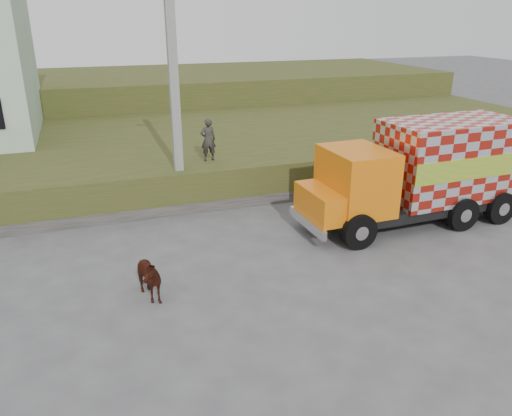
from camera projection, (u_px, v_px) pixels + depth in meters
name	position (u px, v px, depth m)	size (l,w,h in m)	color
ground	(246.00, 259.00, 14.52)	(120.00, 120.00, 0.00)	#474749
embankment	(179.00, 151.00, 23.05)	(40.00, 12.00, 1.50)	#304316
embankment_far	(144.00, 97.00, 33.34)	(40.00, 12.00, 3.00)	#304316
retaining_strip	(155.00, 211.00, 17.53)	(16.00, 0.50, 0.40)	#595651
utility_pole	(175.00, 96.00, 16.78)	(1.20, 0.30, 8.00)	gray
cargo_truck	(423.00, 172.00, 16.63)	(7.73, 2.87, 3.41)	black
cow	(145.00, 277.00, 12.34)	(0.63, 1.39, 1.18)	#361C0D
pedestrian	(208.00, 140.00, 18.58)	(0.58, 0.38, 1.59)	#2C2927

